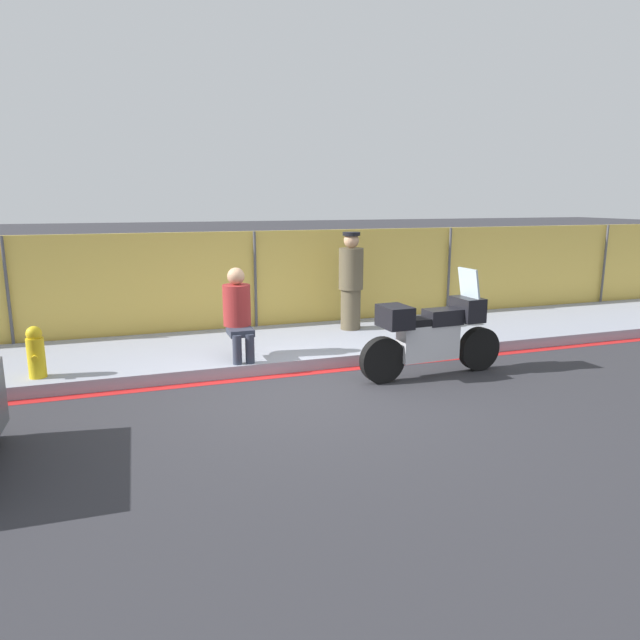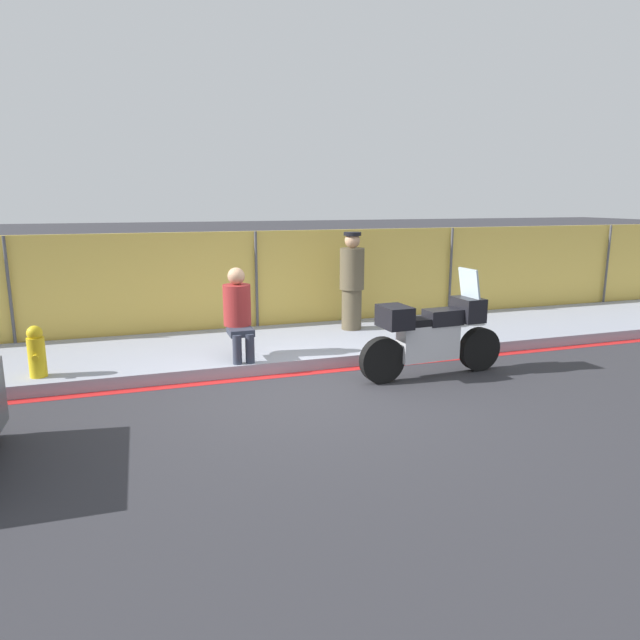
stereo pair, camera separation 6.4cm
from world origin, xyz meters
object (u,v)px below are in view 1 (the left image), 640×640
object	(u,v)px
motorcycle	(432,334)
fire_hydrant	(36,352)
officer_standing	(351,281)
person_seated_on_curb	(238,309)

from	to	relation	value
motorcycle	fire_hydrant	bearing A→B (deg)	164.49
officer_standing	person_seated_on_curb	bearing A→B (deg)	-151.78
person_seated_on_curb	fire_hydrant	distance (m)	2.74
fire_hydrant	officer_standing	bearing A→B (deg)	15.09
person_seated_on_curb	fire_hydrant	bearing A→B (deg)	-177.43
motorcycle	officer_standing	bearing A→B (deg)	92.25
person_seated_on_curb	fire_hydrant	size ratio (longest dim) A/B	1.92
officer_standing	fire_hydrant	size ratio (longest dim) A/B	2.51
motorcycle	person_seated_on_curb	size ratio (longest dim) A/B	1.69
officer_standing	fire_hydrant	xyz separation A→B (m)	(-4.98, -1.34, -0.54)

